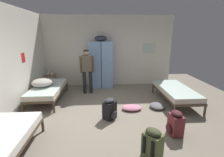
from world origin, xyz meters
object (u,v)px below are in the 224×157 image
Objects in this scene: water_bottle at (48,73)px; backpack_olive at (153,143)px; bedding_heap at (43,82)px; lotion_bottle at (51,73)px; person_traveler at (87,67)px; shelf_unit at (51,81)px; backpack_maroon at (175,124)px; bed_right at (175,91)px; backpack_black at (110,109)px; bed_left_rear at (48,89)px; clothes_pile_pink at (132,108)px; clothes_pile_grey at (157,106)px; locker_bank at (101,64)px.

water_bottle reaches higher than backpack_olive.
lotion_bottle is at bearing 91.65° from bedding_heap.
backpack_olive is at bearing -52.75° from water_bottle.
person_traveler reaches higher than lotion_bottle.
shelf_unit is at bearing 126.64° from backpack_olive.
lotion_bottle reaches higher than backpack_maroon.
person_traveler reaches higher than shelf_unit.
bed_right is 3.45× the size of backpack_black.
backpack_olive is at bearing -46.01° from bed_left_rear.
water_bottle is at bearing 145.08° from clothes_pile_pink.
backpack_olive is at bearing -89.21° from clothes_pile_pink.
lotion_bottle reaches higher than bed_left_rear.
backpack_black is at bearing -48.90° from lotion_bottle.
person_traveler is 2.93× the size of backpack_maroon.
bedding_heap is at bearing 135.40° from backpack_olive.
backpack_black is (2.11, -1.36, -0.36)m from bedding_heap.
clothes_pile_grey is (3.58, -1.93, -0.59)m from lotion_bottle.
locker_bank reaches higher than backpack_olive.
bed_left_rear is at bearing -143.33° from locker_bank.
lotion_bottle is 4.80m from backpack_maroon.
lotion_bottle is 3.28m from backpack_black.
water_bottle is at bearing 138.00° from backpack_maroon.
shelf_unit is 0.35× the size of person_traveler.
water_bottle is (-0.33, 1.17, 0.27)m from bed_left_rear.
clothes_pile_pink is at bearing -34.92° from water_bottle.
shelf_unit reaches higher than bed_left_rear.
water_bottle reaches higher than shelf_unit.
backpack_maroon is 1.33m from clothes_pile_grey.
person_traveler is at bearing 147.00° from clothes_pile_grey.
locker_bank is at bearing 34.19° from bedding_heap.
backpack_olive is 2.08m from clothes_pile_grey.
backpack_maroon is at bearing -31.58° from bedding_heap.
backpack_black is (-0.69, 1.40, 0.00)m from backpack_olive.
bedding_heap is at bearing -145.81° from locker_bank.
shelf_unit is 4.63m from bed_right.
lotion_bottle is 4.80m from backpack_olive.
bed_right is at bearing 57.82° from backpack_olive.
shelf_unit is 1.04× the size of backpack_olive.
backpack_maroon is at bearing -92.66° from clothes_pile_grey.
bed_left_rear reaches higher than clothes_pile_grey.
clothes_pile_pink is (-0.71, 1.24, -0.20)m from backpack_maroon.
water_bottle reaches higher than bedding_heap.
backpack_olive and backpack_maroon have the same top height.
backpack_olive is (0.89, -4.06, -0.71)m from locker_bank.
backpack_maroon is at bearing 41.87° from backpack_olive.
person_traveler is (1.50, -0.58, 0.63)m from shelf_unit.
bed_right is 4.72m from water_bottle.
water_bottle is 3.43m from backpack_black.
backpack_olive is (1.40, -3.33, -0.71)m from person_traveler.
person_traveler is at bearing 110.39° from backpack_black.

